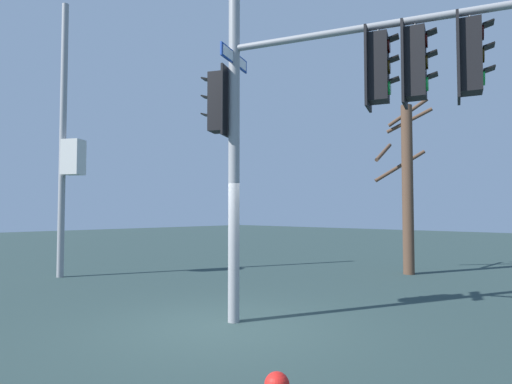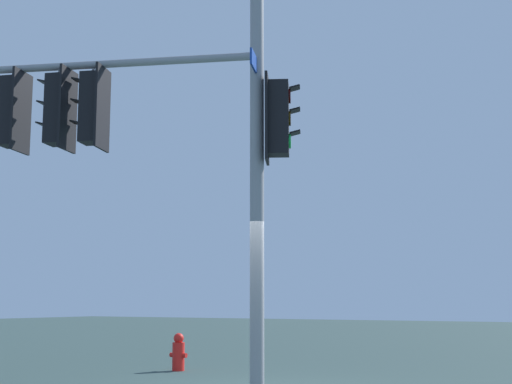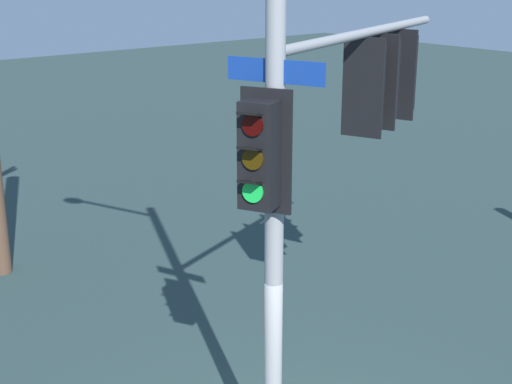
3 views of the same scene
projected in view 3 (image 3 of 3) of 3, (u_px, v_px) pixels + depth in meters
The scene contains 1 object.
main_signal_pole_assembly at pixel (323, 87), 8.79m from camera, with size 5.82×3.27×8.11m.
Camera 3 is at (-5.04, -5.27, 5.89)m, focal length 51.73 mm.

